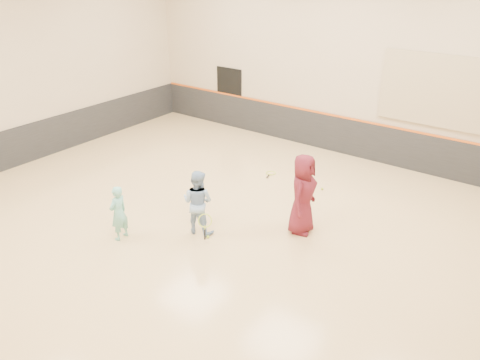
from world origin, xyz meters
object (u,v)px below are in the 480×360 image
Objects in this scene: girl at (119,213)px; spare_racket at (271,172)px; young_man at (303,194)px; instructor at (198,202)px.

girl reaches higher than spare_racket.
young_man reaches higher than girl.
instructor reaches higher than spare_racket.
girl is 1.99× the size of spare_racket.
spare_racket is (-0.40, 3.74, -0.74)m from instructor.
spare_racket is (0.84, 5.02, -0.62)m from girl.
girl is at bearing -99.52° from spare_racket.
young_man is (1.91, 1.45, 0.18)m from instructor.
instructor is (1.25, 1.28, 0.12)m from girl.
instructor is 2.40m from young_man.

